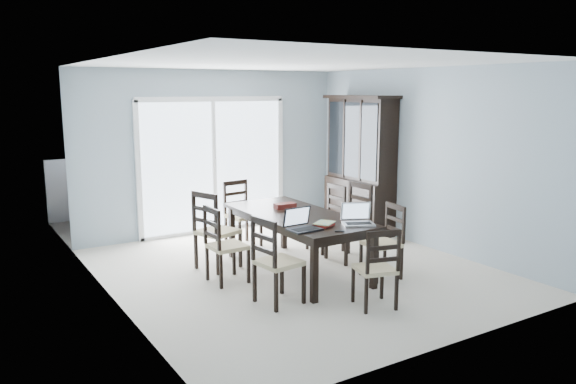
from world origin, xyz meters
The scene contains 24 objects.
floor centered at (0.00, 0.00, 0.00)m, with size 5.00×5.00×0.00m, color beige.
ceiling centered at (0.00, 0.00, 2.60)m, with size 5.00×5.00×0.00m, color white.
back_wall centered at (0.00, 2.50, 1.30)m, with size 4.50×0.02×2.60m, color #92A3AE.
wall_left centered at (-2.25, 0.00, 1.30)m, with size 0.02×5.00×2.60m, color #92A3AE.
wall_right centered at (2.25, 0.00, 1.30)m, with size 0.02×5.00×2.60m, color #92A3AE.
balcony centered at (0.00, 3.50, -0.05)m, with size 4.50×2.00×0.10m, color gray.
railing centered at (0.00, 4.50, 0.55)m, with size 4.50×0.06×1.10m, color #99999E.
dining_table centered at (0.00, 0.00, 0.67)m, with size 1.00×2.20×0.75m.
china_hutch centered at (2.02, 1.25, 1.07)m, with size 0.50×1.38×2.20m.
sliding_door centered at (0.00, 2.48, 1.09)m, with size 2.52×0.05×2.18m.
chair_left_near centered at (-0.84, -0.81, 0.59)m, with size 0.48×0.47×1.12m.
chair_left_mid centered at (-1.01, 0.11, 0.57)m, with size 0.43×0.42×1.08m.
chair_left_far centered at (-0.89, 0.62, 0.63)m, with size 0.58×0.57×1.19m.
chair_right_near centered at (0.85, -0.75, 0.55)m, with size 0.45×0.44×1.05m.
chair_right_mid centered at (0.96, 0.07, 0.64)m, with size 0.50×0.48×1.20m.
chair_right_far centered at (0.96, 0.59, 0.58)m, with size 0.43×0.42×1.09m.
chair_end_near centered at (0.04, -1.51, 0.54)m, with size 0.47×0.48×1.01m.
chair_end_far centered at (-0.03, 1.53, 0.58)m, with size 0.46×0.47×1.11m.
laptop_dark centered at (-0.38, -0.74, 0.81)m, with size 0.37×0.27×0.24m.
laptop_silver centered at (0.29, -0.85, 0.81)m, with size 0.42×0.38×0.24m.
book_stack centered at (-0.08, -0.69, 0.77)m, with size 0.31×0.29×0.04m.
cell_phone centered at (-0.09, -1.00, 0.76)m, with size 0.11×0.05×0.01m, color black.
game_box centered at (0.05, 0.36, 0.78)m, with size 0.28×0.14×0.07m, color #4F0F10.
hot_tub centered at (-0.50, 3.62, 0.48)m, with size 1.84×1.64×0.95m.
Camera 1 is at (-3.73, -5.77, 2.28)m, focal length 35.00 mm.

